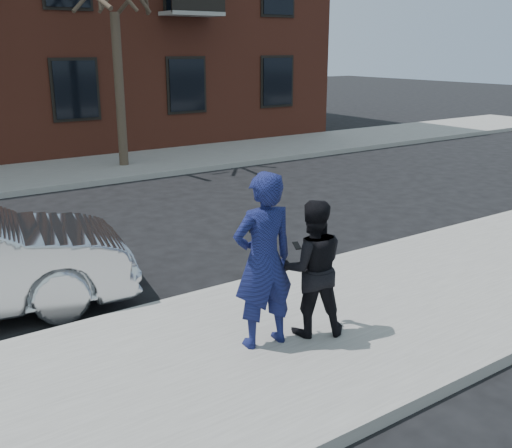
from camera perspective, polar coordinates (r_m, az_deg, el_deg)
ground at (r=6.69m, az=-11.28°, el=-14.96°), size 100.00×100.00×0.00m
near_sidewalk at (r=6.45m, az=-10.38°, el=-15.40°), size 50.00×3.50×0.15m
near_curb at (r=7.94m, az=-15.91°, el=-9.36°), size 50.00×0.10×0.15m
man_hoodie at (r=6.68m, az=0.71°, el=-3.52°), size 0.79×0.57×2.04m
man_peacoat at (r=7.05m, az=5.35°, el=-4.19°), size 1.00×0.92×1.65m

